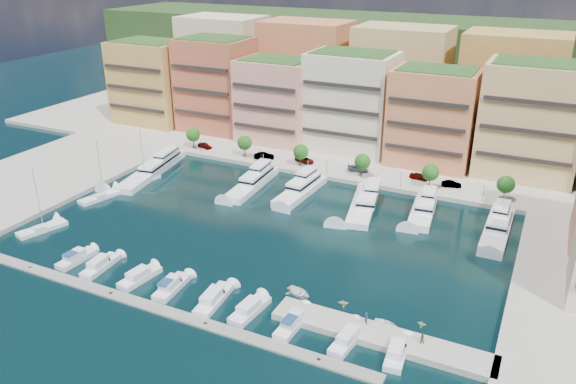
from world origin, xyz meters
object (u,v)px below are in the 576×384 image
lamppost_3 (401,175)px  cruiser_3 (140,277)px  car_3 (358,168)px  lamppost_1 (261,152)px  yacht_2 (254,181)px  tree_2 (301,152)px  yacht_4 (364,202)px  tender_2 (386,324)px  sailboat_0 (42,229)px  person_0 (366,318)px  cruiser_5 (214,299)px  cruiser_6 (250,310)px  tender_0 (299,292)px  cruiser_2 (100,266)px  cruiser_8 (348,339)px  tree_4 (431,173)px  cruiser_4 (172,287)px  tree_5 (506,185)px  tree_3 (362,162)px  lamppost_0 (201,142)px  car_5 (451,184)px  car_4 (419,176)px  lamppost_4 (484,189)px  yacht_3 (302,188)px  car_2 (304,160)px  lamppost_2 (327,163)px  cruiser_1 (76,258)px  sailboat_2 (144,180)px  tender_1 (343,303)px  yacht_6 (498,226)px  yacht_5 (424,209)px  sailboat_1 (103,197)px  tree_1 (245,143)px  person_1 (422,338)px  cruiser_7 (293,323)px

lamppost_3 → cruiser_3: 62.81m
car_3 → lamppost_1: bearing=93.0°
yacht_2 → tree_2: bearing=69.0°
yacht_4 → tender_2: yacht_4 is taller
sailboat_0 → person_0: size_ratio=7.03×
cruiser_3 → cruiser_5: same height
cruiser_6 → tender_0: 9.02m
cruiser_2 → tender_2: (48.95, 5.92, -0.18)m
lamppost_3 → cruiser_3: (-28.67, -55.79, -3.28)m
cruiser_2 → car_3: car_3 is taller
cruiser_8 → person_0: person_0 is taller
sailboat_0 → tree_2: bearing=58.8°
tree_4 → cruiser_4: tree_4 is taller
tree_5 → cruiser_3: size_ratio=0.69×
tree_3 → lamppost_0: (-44.00, -2.30, -0.92)m
tree_5 → car_5: bearing=166.6°
sailboat_0 → car_4: size_ratio=2.93×
tree_5 → person_0: size_ratio=3.01×
lamppost_4 → yacht_3: bearing=-164.0°
tree_4 → cruiser_5: tree_4 is taller
lamppost_1 → car_5: lamppost_1 is taller
cruiser_2 → car_2: 61.92m
lamppost_1 → cruiser_5: size_ratio=0.45×
lamppost_2 → yacht_4: 18.21m
tree_5 → car_2: bearing=176.6°
car_4 → cruiser_1: bearing=151.6°
sailboat_2 → yacht_3: bearing=15.6°
cruiser_6 → tender_1: cruiser_6 is taller
yacht_6 → car_2: size_ratio=3.78×
car_3 → cruiser_3: bearing=155.6°
yacht_5 → cruiser_3: 58.69m
tree_2 → yacht_4: 26.03m
yacht_3 → sailboat_1: (-38.57, -21.87, -0.90)m
tree_1 → lamppost_2: tree_1 is taller
lamppost_1 → car_4: bearing=9.5°
cruiser_1 → tender_0: (39.70, 7.75, -0.12)m
lamppost_1 → person_1: 75.23m
tree_5 → sailboat_2: (-78.19, -23.29, -4.42)m
sailboat_2 → cruiser_4: bearing=-45.6°
tree_3 → yacht_3: size_ratio=0.30×
tree_2 → cruiser_5: size_ratio=0.61×
tree_1 → car_2: bearing=10.3°
tree_1 → cruiser_7: 71.61m
tree_2 → cruiser_8: size_ratio=0.67×
yacht_3 → yacht_4: same height
tree_3 → cruiser_8: 61.00m
cruiser_3 → tender_1: cruiser_3 is taller
tree_2 → lamppost_2: bearing=-16.0°
tree_2 → lamppost_2: tree_2 is taller
person_0 → cruiser_1: bearing=64.1°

